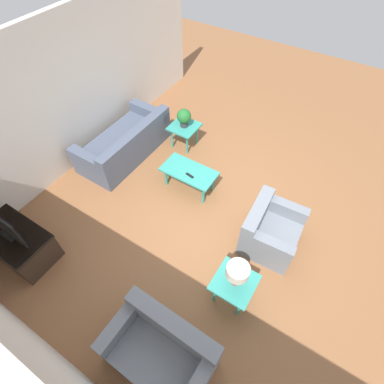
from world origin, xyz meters
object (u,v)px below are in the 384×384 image
(coffee_table, at_px, (189,173))
(potted_plant, at_px, (184,117))
(television, at_px, (2,224))
(armchair, at_px, (269,231))
(side_table_lamp, at_px, (234,284))
(table_lamp, at_px, (237,272))
(sofa, at_px, (126,144))
(side_table_plant, at_px, (184,129))
(loveseat, at_px, (162,351))
(tv_stand_chest, at_px, (19,243))

(coffee_table, height_order, potted_plant, potted_plant)
(potted_plant, bearing_deg, television, 78.03)
(armchair, height_order, side_table_lamp, armchair)
(table_lamp, bearing_deg, sofa, -25.21)
(side_table_plant, bearing_deg, armchair, 152.48)
(loveseat, distance_m, table_lamp, 1.34)
(side_table_lamp, distance_m, potted_plant, 3.40)
(television, bearing_deg, sofa, -87.66)
(loveseat, xyz_separation_m, side_table_plant, (2.01, -3.58, 0.13))
(sofa, xyz_separation_m, side_table_plant, (-0.86, -0.88, 0.16))
(side_table_plant, bearing_deg, loveseat, 119.31)
(loveseat, distance_m, television, 2.81)
(loveseat, xyz_separation_m, television, (2.76, -0.04, 0.52))
(coffee_table, xyz_separation_m, potted_plant, (0.73, -0.96, 0.33))
(coffee_table, height_order, side_table_lamp, side_table_lamp)
(coffee_table, distance_m, side_table_lamp, 2.19)
(sofa, xyz_separation_m, table_lamp, (-3.25, 1.53, 0.53))
(side_table_plant, height_order, side_table_lamp, same)
(side_table_lamp, distance_m, table_lamp, 0.37)
(table_lamp, bearing_deg, armchair, -93.02)
(side_table_plant, bearing_deg, potted_plant, 0.00)
(coffee_table, height_order, side_table_plant, side_table_plant)
(side_table_lamp, height_order, television, television)
(television, bearing_deg, table_lamp, -160.01)
(sofa, relative_size, side_table_lamp, 3.56)
(coffee_table, xyz_separation_m, tv_stand_chest, (1.48, 2.58, -0.10))
(loveseat, distance_m, potted_plant, 4.13)
(sofa, bearing_deg, side_table_lamp, 65.08)
(side_table_plant, distance_m, television, 3.64)
(coffee_table, xyz_separation_m, television, (1.48, 2.58, 0.42))
(side_table_plant, xyz_separation_m, side_table_lamp, (-2.39, 2.40, 0.00))
(armchair, bearing_deg, coffee_table, 76.40)
(sofa, xyz_separation_m, potted_plant, (-0.86, -0.88, 0.45))
(armchair, bearing_deg, potted_plant, 59.16)
(television, bearing_deg, coffee_table, -119.89)
(coffee_table, bearing_deg, tv_stand_chest, 60.06)
(side_table_lamp, xyz_separation_m, television, (3.14, 1.14, 0.38))
(armchair, distance_m, coffee_table, 1.74)
(loveseat, height_order, table_lamp, table_lamp)
(loveseat, xyz_separation_m, tv_stand_chest, (2.76, -0.04, -0.01))
(side_table_plant, relative_size, television, 0.64)
(table_lamp, bearing_deg, coffee_table, -41.07)
(armchair, xyz_separation_m, potted_plant, (2.45, -1.27, 0.42))
(sofa, distance_m, coffee_table, 1.60)
(tv_stand_chest, height_order, television, television)
(loveseat, relative_size, table_lamp, 3.14)
(armchair, relative_size, side_table_plant, 1.73)
(armchair, bearing_deg, side_table_lamp, 173.65)
(side_table_lamp, bearing_deg, table_lamp, -33.69)
(coffee_table, distance_m, television, 3.01)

